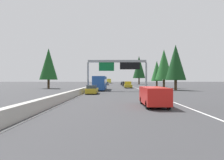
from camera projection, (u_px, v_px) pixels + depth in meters
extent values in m
plane|color=#38383A|center=(97.00, 87.00, 61.61)|extent=(320.00, 320.00, 0.00)
cube|color=#ADAAA3|center=(101.00, 84.00, 81.61)|extent=(180.00, 0.56, 0.90)
cube|color=silver|center=(132.00, 86.00, 71.46)|extent=(160.00, 0.16, 0.01)
cube|color=silver|center=(101.00, 86.00, 71.61)|extent=(160.00, 0.16, 0.01)
cylinder|color=gray|center=(88.00, 77.00, 41.81)|extent=(0.36, 0.36, 6.02)
cylinder|color=gray|center=(146.00, 77.00, 41.65)|extent=(0.36, 0.36, 6.02)
cube|color=gray|center=(117.00, 61.00, 41.72)|extent=(0.50, 12.32, 0.50)
cube|color=#0C602D|center=(107.00, 66.00, 41.60)|extent=(0.12, 3.20, 1.90)
cube|color=black|center=(130.00, 66.00, 41.54)|extent=(0.16, 4.20, 1.50)
cube|color=red|center=(154.00, 95.00, 17.53)|extent=(5.00, 1.95, 1.44)
cube|color=#2D3847|center=(160.00, 94.00, 15.23)|extent=(0.08, 1.48, 0.56)
cylinder|color=black|center=(142.00, 100.00, 19.24)|extent=(0.70, 0.24, 0.70)
cylinder|color=black|center=(159.00, 100.00, 19.22)|extent=(0.70, 0.24, 0.70)
cylinder|color=black|center=(147.00, 105.00, 15.84)|extent=(0.70, 0.24, 0.70)
cylinder|color=black|center=(169.00, 105.00, 15.82)|extent=(0.70, 0.24, 0.70)
cube|color=#1E4793|center=(100.00, 83.00, 45.28)|extent=(11.50, 2.50, 2.90)
cube|color=#2D3847|center=(100.00, 81.00, 45.28)|extent=(11.04, 2.55, 0.84)
cylinder|color=black|center=(97.00, 87.00, 49.32)|extent=(1.00, 0.30, 1.00)
cylinder|color=black|center=(106.00, 87.00, 49.29)|extent=(1.00, 0.30, 1.00)
cylinder|color=black|center=(94.00, 89.00, 41.27)|extent=(1.00, 0.30, 1.00)
cylinder|color=black|center=(104.00, 89.00, 41.24)|extent=(1.00, 0.30, 1.00)
cube|color=#AD931E|center=(128.00, 86.00, 55.81)|extent=(5.60, 2.00, 0.70)
cube|color=#AD931E|center=(128.00, 83.00, 56.82)|extent=(2.24, 1.84, 0.90)
cube|color=#2D3847|center=(128.00, 83.00, 56.82)|extent=(2.02, 1.92, 0.41)
cylinder|color=black|center=(125.00, 86.00, 57.67)|extent=(0.80, 0.28, 0.80)
cylinder|color=black|center=(131.00, 86.00, 57.65)|extent=(0.80, 0.28, 0.80)
cylinder|color=black|center=(125.00, 87.00, 53.97)|extent=(0.80, 0.28, 0.80)
cylinder|color=black|center=(132.00, 87.00, 53.95)|extent=(0.80, 0.28, 0.80)
cube|color=slate|center=(107.00, 84.00, 85.82)|extent=(4.40, 1.80, 0.76)
cube|color=#2D3847|center=(107.00, 82.00, 85.60)|extent=(2.46, 1.51, 0.56)
cylinder|color=black|center=(105.00, 84.00, 87.24)|extent=(0.64, 0.22, 0.64)
cylinder|color=black|center=(109.00, 84.00, 87.22)|extent=(0.64, 0.22, 0.64)
cylinder|color=black|center=(105.00, 84.00, 84.42)|extent=(0.64, 0.22, 0.64)
cylinder|color=black|center=(108.00, 84.00, 84.40)|extent=(0.64, 0.22, 0.64)
cube|color=gold|center=(109.00, 81.00, 121.18)|extent=(6.12, 2.40, 2.50)
cube|color=red|center=(109.00, 81.00, 125.43)|extent=(2.38, 2.30, 1.90)
cylinder|color=black|center=(107.00, 83.00, 125.28)|extent=(0.90, 0.28, 0.90)
cylinder|color=black|center=(111.00, 83.00, 125.25)|extent=(0.90, 0.28, 0.90)
cylinder|color=black|center=(107.00, 83.00, 119.50)|extent=(0.90, 0.28, 0.90)
cylinder|color=black|center=(111.00, 83.00, 119.47)|extent=(0.90, 0.28, 0.90)
cube|color=black|center=(123.00, 84.00, 87.36)|extent=(4.40, 1.80, 0.76)
cube|color=#2D3847|center=(123.00, 82.00, 87.13)|extent=(2.46, 1.51, 0.56)
cylinder|color=black|center=(121.00, 84.00, 88.77)|extent=(0.64, 0.22, 0.64)
cylinder|color=black|center=(124.00, 84.00, 88.75)|extent=(0.64, 0.22, 0.64)
cylinder|color=black|center=(121.00, 84.00, 85.96)|extent=(0.64, 0.22, 0.64)
cylinder|color=black|center=(125.00, 84.00, 85.94)|extent=(0.64, 0.22, 0.64)
cube|color=#AD931E|center=(92.00, 91.00, 32.97)|extent=(4.40, 1.80, 0.76)
cube|color=#2D3847|center=(92.00, 87.00, 32.75)|extent=(2.46, 1.51, 0.56)
cylinder|color=black|center=(88.00, 91.00, 34.39)|extent=(0.64, 0.22, 0.64)
cylinder|color=black|center=(97.00, 91.00, 34.37)|extent=(0.64, 0.22, 0.64)
cylinder|color=black|center=(86.00, 92.00, 31.57)|extent=(0.64, 0.22, 0.64)
cylinder|color=black|center=(96.00, 92.00, 31.55)|extent=(0.64, 0.22, 0.64)
cube|color=black|center=(125.00, 83.00, 72.28)|extent=(5.00, 1.95, 1.44)
cube|color=#2D3847|center=(125.00, 83.00, 69.98)|extent=(0.08, 1.48, 0.56)
cylinder|color=black|center=(122.00, 85.00, 73.99)|extent=(0.70, 0.24, 0.70)
cylinder|color=black|center=(127.00, 85.00, 73.97)|extent=(0.70, 0.24, 0.70)
cylinder|color=black|center=(123.00, 85.00, 70.59)|extent=(0.70, 0.24, 0.70)
cylinder|color=black|center=(128.00, 85.00, 70.57)|extent=(0.70, 0.24, 0.70)
cube|color=#1E4793|center=(96.00, 84.00, 85.39)|extent=(4.40, 1.80, 0.76)
cube|color=#2D3847|center=(96.00, 82.00, 85.17)|extent=(2.46, 1.51, 0.56)
cylinder|color=black|center=(95.00, 84.00, 86.81)|extent=(0.64, 0.22, 0.64)
cylinder|color=black|center=(98.00, 84.00, 86.79)|extent=(0.64, 0.22, 0.64)
cylinder|color=black|center=(94.00, 84.00, 83.99)|extent=(0.64, 0.22, 0.64)
cylinder|color=black|center=(98.00, 84.00, 83.97)|extent=(0.64, 0.22, 0.64)
cylinder|color=#4C3823|center=(176.00, 85.00, 44.20)|extent=(0.61, 0.61, 2.26)
cone|color=#143D19|center=(176.00, 62.00, 44.20)|extent=(4.51, 4.51, 8.00)
cylinder|color=#4C3823|center=(164.00, 84.00, 54.93)|extent=(0.62, 0.62, 2.38)
cone|color=#236028|center=(164.00, 64.00, 54.92)|extent=(4.77, 4.77, 8.45)
cylinder|color=#4C3823|center=(157.00, 84.00, 66.08)|extent=(0.57, 0.57, 1.91)
cone|color=#236028|center=(157.00, 71.00, 66.07)|extent=(3.83, 3.83, 6.78)
cylinder|color=#4C3823|center=(139.00, 81.00, 99.90)|extent=(0.70, 0.70, 3.16)
cone|color=#143D19|center=(139.00, 67.00, 99.89)|extent=(6.32, 6.32, 11.20)
cylinder|color=#4C3823|center=(49.00, 84.00, 52.90)|extent=(0.62, 0.62, 2.37)
cone|color=#194C1E|center=(49.00, 64.00, 52.90)|extent=(4.75, 4.75, 8.41)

